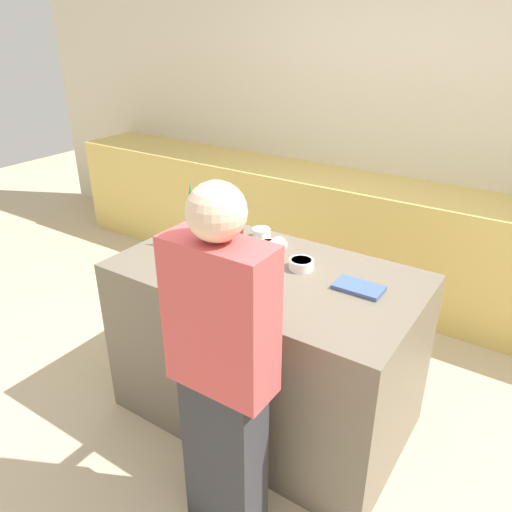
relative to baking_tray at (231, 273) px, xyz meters
The scene contains 13 objects.
ground_plane 0.93m from the baking_tray, 46.32° to the left, with size 12.00×12.00×0.00m, color #C6B28E.
wall_back 2.13m from the baking_tray, 86.64° to the left, with size 8.00×0.05×2.60m.
back_cabinet_block 1.83m from the baking_tray, 86.02° to the left, with size 6.00×0.60×0.91m.
kitchen_island 0.49m from the baking_tray, 46.32° to the left, with size 1.52×0.87×0.91m.
baking_tray is the anchor object (origin of this frame).
gingerbread_house 0.10m from the baking_tray, 30.23° to the left, with size 0.18×0.17×0.24m.
decorative_tree 0.42m from the baking_tray, 158.67° to the left, with size 0.13×0.13×0.36m.
candy_bowl_center_rear 0.64m from the baking_tray, 134.33° to the left, with size 0.12×0.12×0.04m.
candy_bowl_near_tray_left 0.35m from the baking_tray, 41.85° to the left, with size 0.12×0.12×0.05m.
candy_bowl_far_left 0.35m from the baking_tray, 89.87° to the left, with size 0.11×0.11×0.04m.
candy_bowl_near_tray_right 0.46m from the baking_tray, 104.43° to the left, with size 0.10×0.10×0.05m.
cookbook 0.61m from the baking_tray, 18.76° to the left, with size 0.22×0.13×0.02m.
person 0.64m from the baking_tray, 56.86° to the right, with size 0.41×0.52×1.57m.
Camera 1 is at (1.17, -1.86, 2.05)m, focal length 35.00 mm.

